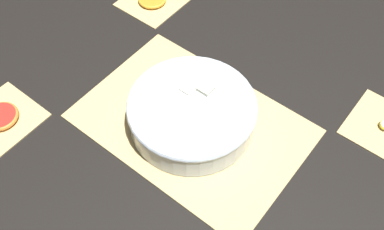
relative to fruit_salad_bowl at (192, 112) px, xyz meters
name	(u,v)px	position (x,y,z in m)	size (l,w,h in m)	color
ground_plane	(192,124)	(0.00, 0.00, -0.05)	(6.00, 6.00, 0.00)	black
bamboo_mat_center	(192,123)	(0.00, 0.00, -0.04)	(0.51, 0.35, 0.01)	#D6B775
coaster_mat_near_left	(2,119)	(-0.36, -0.27, -0.04)	(0.16, 0.16, 0.01)	#D6B775
coaster_mat_far_left	(152,1)	(-0.36, 0.27, -0.04)	(0.16, 0.16, 0.01)	#D6B775
fruit_salad_bowl	(192,112)	(0.00, 0.00, 0.00)	(0.29, 0.29, 0.08)	silver
grapefruit_slice	(0,116)	(-0.36, -0.27, -0.03)	(0.08, 0.08, 0.01)	red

